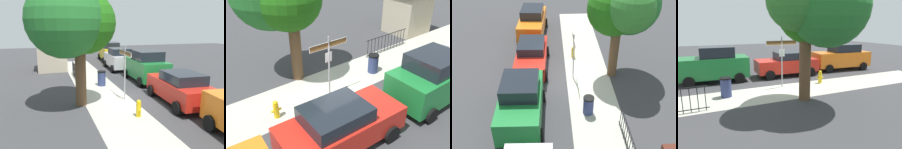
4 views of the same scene
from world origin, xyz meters
TOP-DOWN VIEW (x-y plane):
  - ground_plane at (0.00, 0.00)m, footprint 60.00×60.00m
  - sidewalk_strip at (2.00, 1.30)m, footprint 24.00×2.60m
  - street_sign at (0.12, 0.40)m, footprint 1.80×0.07m
  - shade_tree at (-0.36, 3.16)m, footprint 4.29×4.11m
  - car_orange at (-6.05, -2.22)m, footprint 4.62×2.27m
  - car_red at (-1.25, -2.08)m, footprint 4.35×2.16m
  - car_green at (3.56, -2.37)m, footprint 4.18×2.24m
  - fire_hydrant at (-2.31, 0.60)m, footprint 0.42×0.22m
  - trash_bin at (3.29, 0.90)m, footprint 0.55×0.55m

SIDE VIEW (x-z plane):
  - ground_plane at x=0.00m, z-range 0.00..0.00m
  - sidewalk_strip at x=2.00m, z-range 0.00..0.00m
  - fire_hydrant at x=-2.31m, z-range -0.01..0.77m
  - trash_bin at x=3.29m, z-range 0.00..0.98m
  - car_red at x=-1.25m, z-range 0.02..1.68m
  - car_orange at x=-6.05m, z-range 0.00..2.03m
  - car_green at x=3.56m, z-range -0.02..2.18m
  - street_sign at x=0.12m, z-range 0.61..3.48m
  - shade_tree at x=-0.36m, z-range 1.21..7.13m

